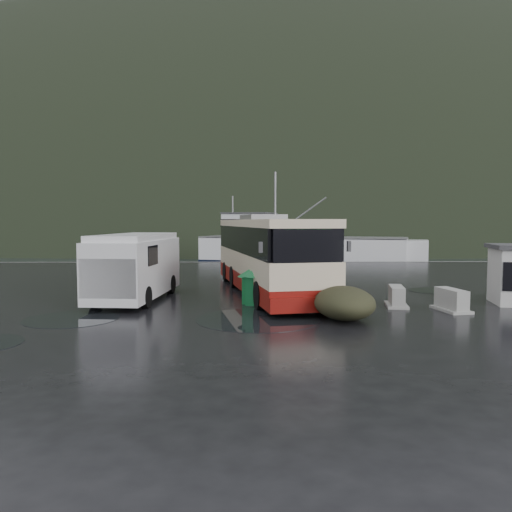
{
  "coord_description": "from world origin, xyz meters",
  "views": [
    {
      "loc": [
        0.56,
        -19.68,
        3.26
      ],
      "look_at": [
        0.98,
        2.66,
        1.7
      ],
      "focal_mm": 35.0,
      "sensor_mm": 36.0,
      "label": 1
    }
  ],
  "objects_px": {
    "fishing_trawler": "(302,255)",
    "jersey_barrier_b": "(396,306)",
    "coach_bus": "(267,292)",
    "dome_tent": "(344,319)",
    "waste_bin_right": "(256,302)",
    "waste_bin_left": "(263,304)",
    "white_van": "(137,300)",
    "jersey_barrier_a": "(451,311)"
  },
  "relations": [
    {
      "from": "fishing_trawler",
      "to": "jersey_barrier_b",
      "type": "bearing_deg",
      "value": -69.96
    },
    {
      "from": "coach_bus",
      "to": "dome_tent",
      "type": "relative_size",
      "value": 4.53
    },
    {
      "from": "coach_bus",
      "to": "waste_bin_right",
      "type": "distance_m",
      "value": 2.86
    },
    {
      "from": "coach_bus",
      "to": "fishing_trawler",
      "type": "distance_m",
      "value": 26.3
    },
    {
      "from": "waste_bin_left",
      "to": "fishing_trawler",
      "type": "relative_size",
      "value": 0.07
    },
    {
      "from": "coach_bus",
      "to": "fishing_trawler",
      "type": "height_order",
      "value": "fishing_trawler"
    },
    {
      "from": "white_van",
      "to": "jersey_barrier_b",
      "type": "xyz_separation_m",
      "value": [
        10.35,
        -1.84,
        0.0
      ]
    },
    {
      "from": "white_van",
      "to": "waste_bin_right",
      "type": "distance_m",
      "value": 5.04
    },
    {
      "from": "waste_bin_left",
      "to": "waste_bin_right",
      "type": "relative_size",
      "value": 1.06
    },
    {
      "from": "jersey_barrier_a",
      "to": "white_van",
      "type": "bearing_deg",
      "value": 166.67
    },
    {
      "from": "coach_bus",
      "to": "waste_bin_left",
      "type": "bearing_deg",
      "value": -105.82
    },
    {
      "from": "coach_bus",
      "to": "white_van",
      "type": "xyz_separation_m",
      "value": [
        -5.53,
        -1.98,
        0.0
      ]
    },
    {
      "from": "jersey_barrier_a",
      "to": "jersey_barrier_b",
      "type": "xyz_separation_m",
      "value": [
        -1.7,
        1.01,
        0.0
      ]
    },
    {
      "from": "waste_bin_left",
      "to": "jersey_barrier_b",
      "type": "bearing_deg",
      "value": -6.65
    },
    {
      "from": "fishing_trawler",
      "to": "jersey_barrier_a",
      "type": "bearing_deg",
      "value": -66.83
    },
    {
      "from": "white_van",
      "to": "coach_bus",
      "type": "bearing_deg",
      "value": 24.91
    },
    {
      "from": "coach_bus",
      "to": "dome_tent",
      "type": "distance_m",
      "value": 6.7
    },
    {
      "from": "jersey_barrier_a",
      "to": "jersey_barrier_b",
      "type": "height_order",
      "value": "jersey_barrier_a"
    },
    {
      "from": "waste_bin_right",
      "to": "fishing_trawler",
      "type": "relative_size",
      "value": 0.06
    },
    {
      "from": "white_van",
      "to": "fishing_trawler",
      "type": "bearing_deg",
      "value": 75.53
    },
    {
      "from": "coach_bus",
      "to": "waste_bin_right",
      "type": "height_order",
      "value": "coach_bus"
    },
    {
      "from": "dome_tent",
      "to": "coach_bus",
      "type": "bearing_deg",
      "value": 110.15
    },
    {
      "from": "coach_bus",
      "to": "jersey_barrier_a",
      "type": "bearing_deg",
      "value": -46.92
    },
    {
      "from": "waste_bin_right",
      "to": "dome_tent",
      "type": "height_order",
      "value": "waste_bin_right"
    },
    {
      "from": "white_van",
      "to": "waste_bin_right",
      "type": "bearing_deg",
      "value": -4.16
    },
    {
      "from": "jersey_barrier_a",
      "to": "waste_bin_right",
      "type": "bearing_deg",
      "value": 163.95
    },
    {
      "from": "coach_bus",
      "to": "jersey_barrier_b",
      "type": "bearing_deg",
      "value": -48.78
    },
    {
      "from": "waste_bin_right",
      "to": "dome_tent",
      "type": "distance_m",
      "value": 4.51
    },
    {
      "from": "waste_bin_right",
      "to": "jersey_barrier_b",
      "type": "bearing_deg",
      "value": -10.78
    },
    {
      "from": "jersey_barrier_b",
      "to": "fishing_trawler",
      "type": "height_order",
      "value": "fishing_trawler"
    },
    {
      "from": "white_van",
      "to": "fishing_trawler",
      "type": "xyz_separation_m",
      "value": [
        9.97,
        27.9,
        0.0
      ]
    },
    {
      "from": "waste_bin_right",
      "to": "dome_tent",
      "type": "xyz_separation_m",
      "value": [
        2.86,
        -3.49,
        0.0
      ]
    },
    {
      "from": "white_van",
      "to": "waste_bin_left",
      "type": "xyz_separation_m",
      "value": [
        5.22,
        -1.25,
        0.0
      ]
    },
    {
      "from": "waste_bin_left",
      "to": "coach_bus",
      "type": "bearing_deg",
      "value": 84.51
    },
    {
      "from": "coach_bus",
      "to": "waste_bin_right",
      "type": "relative_size",
      "value": 8.36
    },
    {
      "from": "coach_bus",
      "to": "white_van",
      "type": "distance_m",
      "value": 5.87
    },
    {
      "from": "coach_bus",
      "to": "jersey_barrier_a",
      "type": "xyz_separation_m",
      "value": [
        6.51,
        -4.83,
        0.0
      ]
    },
    {
      "from": "waste_bin_right",
      "to": "jersey_barrier_a",
      "type": "relative_size",
      "value": 0.94
    },
    {
      "from": "waste_bin_right",
      "to": "jersey_barrier_b",
      "type": "height_order",
      "value": "waste_bin_right"
    },
    {
      "from": "jersey_barrier_a",
      "to": "fishing_trawler",
      "type": "bearing_deg",
      "value": 93.85
    },
    {
      "from": "jersey_barrier_a",
      "to": "jersey_barrier_b",
      "type": "relative_size",
      "value": 1.04
    },
    {
      "from": "jersey_barrier_b",
      "to": "waste_bin_left",
      "type": "bearing_deg",
      "value": 173.35
    }
  ]
}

